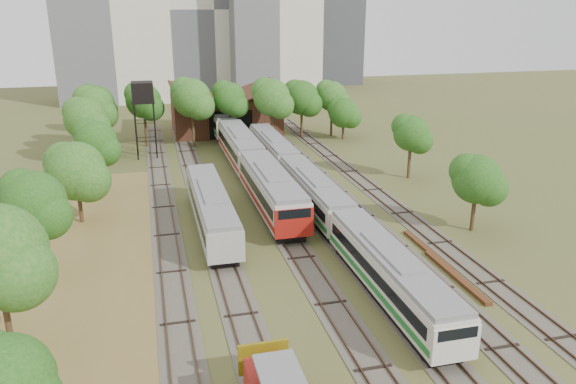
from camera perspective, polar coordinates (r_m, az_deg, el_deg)
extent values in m
plane|color=#475123|center=(36.16, 9.08, -13.19)|extent=(240.00, 240.00, 0.00)
cube|color=brown|center=(40.99, -20.09, -10.09)|extent=(14.00, 60.00, 0.04)
cube|color=#4C473D|center=(56.29, -12.56, -1.52)|extent=(2.60, 80.00, 0.06)
cube|color=#472D1E|center=(56.26, -13.29, -1.49)|extent=(0.08, 80.00, 0.14)
cube|color=#472D1E|center=(56.28, -11.84, -1.37)|extent=(0.08, 80.00, 0.14)
cube|color=#4C473D|center=(56.50, -8.51, -1.19)|extent=(2.60, 80.00, 0.06)
cube|color=#472D1E|center=(56.41, -9.24, -1.17)|extent=(0.08, 80.00, 0.14)
cube|color=#472D1E|center=(56.53, -7.79, -1.05)|extent=(0.08, 80.00, 0.14)
cube|color=#4C473D|center=(57.33, -2.55, -0.71)|extent=(2.60, 80.00, 0.06)
cube|color=#472D1E|center=(57.17, -3.25, -0.68)|extent=(0.08, 80.00, 0.14)
cube|color=#472D1E|center=(57.44, -1.85, -0.57)|extent=(0.08, 80.00, 0.14)
cube|color=#4C473D|center=(58.22, 1.31, -0.39)|extent=(2.60, 80.00, 0.06)
cube|color=#472D1E|center=(58.01, 0.63, -0.36)|extent=(0.08, 80.00, 0.14)
cube|color=#472D1E|center=(58.38, 1.99, -0.25)|extent=(0.08, 80.00, 0.14)
cube|color=#4C473D|center=(59.37, 5.03, -0.08)|extent=(2.60, 80.00, 0.06)
cube|color=#472D1E|center=(59.11, 4.38, -0.05)|extent=(0.08, 80.00, 0.14)
cube|color=#472D1E|center=(59.57, 5.69, 0.05)|extent=(0.08, 80.00, 0.14)
cube|color=#4C473D|center=(60.76, 8.60, 0.21)|extent=(2.60, 80.00, 0.06)
cube|color=#472D1E|center=(60.46, 7.98, 0.24)|extent=(0.08, 80.00, 0.14)
cube|color=#472D1E|center=(61.00, 9.23, 0.35)|extent=(0.08, 80.00, 0.14)
cube|color=black|center=(53.61, -1.70, -1.62)|extent=(2.42, 15.64, 0.88)
cube|color=beige|center=(53.01, -1.72, 0.23)|extent=(3.20, 17.00, 2.75)
cube|color=black|center=(52.91, -1.72, 0.57)|extent=(3.26, 15.64, 0.94)
cube|color=slate|center=(52.54, -1.73, 1.86)|extent=(2.94, 16.66, 0.40)
cube|color=maroon|center=(53.26, -1.71, -0.56)|extent=(3.26, 16.66, 0.50)
cube|color=maroon|center=(45.33, 0.63, -3.17)|extent=(3.24, 0.25, 2.48)
cube|color=black|center=(70.00, -4.84, 3.16)|extent=(2.42, 15.64, 0.88)
cube|color=beige|center=(69.55, -4.88, 4.60)|extent=(3.20, 17.00, 2.75)
cube|color=black|center=(69.47, -4.89, 4.87)|extent=(3.26, 15.64, 0.94)
cube|color=slate|center=(69.19, -4.92, 5.87)|extent=(2.94, 16.66, 0.40)
cube|color=maroon|center=(69.74, -4.87, 3.99)|extent=(3.26, 16.66, 0.50)
cube|color=black|center=(39.02, 10.15, -10.08)|extent=(2.07, 15.64, 0.75)
cube|color=beige|center=(38.31, 10.28, -8.04)|extent=(2.73, 17.00, 2.36)
cube|color=black|center=(38.19, 10.30, -7.66)|extent=(2.79, 15.64, 0.80)
cube|color=slate|center=(37.74, 10.39, -6.21)|extent=(2.51, 16.66, 0.34)
cube|color=#1B6E2A|center=(38.61, 10.22, -8.92)|extent=(2.79, 16.66, 0.42)
cube|color=beige|center=(31.92, 16.65, -14.63)|extent=(2.77, 0.25, 2.12)
cube|color=black|center=(53.98, 2.61, -1.55)|extent=(2.07, 15.64, 0.75)
cube|color=beige|center=(53.47, 2.63, 0.01)|extent=(2.73, 17.00, 2.36)
cube|color=black|center=(53.38, 2.63, 0.30)|extent=(2.79, 15.64, 0.80)
cube|color=slate|center=(53.06, 2.65, 1.39)|extent=(2.51, 16.66, 0.34)
cube|color=#1B6E2A|center=(53.68, 2.62, -0.66)|extent=(2.79, 16.66, 0.42)
cube|color=black|center=(70.13, -1.52, 3.19)|extent=(2.07, 15.64, 0.75)
cube|color=beige|center=(69.73, -1.53, 4.42)|extent=(2.73, 17.00, 2.36)
cube|color=black|center=(69.67, -1.54, 4.65)|extent=(2.79, 15.64, 0.80)
cube|color=slate|center=(69.42, -1.54, 5.50)|extent=(2.51, 16.66, 0.34)
cube|color=#1B6E2A|center=(69.90, -1.53, 3.90)|extent=(2.79, 16.66, 0.42)
cube|color=black|center=(87.81, -6.88, 6.22)|extent=(2.31, 14.72, 0.84)
cube|color=beige|center=(87.46, -6.93, 7.33)|extent=(3.05, 16.00, 2.63)
cube|color=black|center=(87.40, -6.93, 7.53)|extent=(3.11, 14.72, 0.89)
cube|color=slate|center=(87.19, -6.96, 8.30)|extent=(2.80, 15.68, 0.38)
cube|color=#1B6E2A|center=(87.60, -6.91, 6.86)|extent=(3.11, 15.68, 0.47)
cube|color=beige|center=(79.77, -6.15, 6.18)|extent=(3.09, 0.25, 2.36)
cube|color=gold|center=(30.21, -2.52, -16.42)|extent=(2.64, 0.20, 1.76)
cube|color=slate|center=(26.10, -0.69, -18.24)|extent=(1.96, 3.60, 0.20)
cube|color=black|center=(50.16, -7.71, -3.29)|extent=(2.13, 16.56, 0.77)
cube|color=gray|center=(49.60, -7.79, -1.58)|extent=(2.80, 18.00, 2.42)
cube|color=black|center=(49.50, -7.80, -1.27)|extent=(2.86, 16.56, 0.82)
cube|color=slate|center=(49.15, -7.86, -0.07)|extent=(2.58, 17.64, 0.35)
cylinder|color=black|center=(73.76, -15.19, 5.85)|extent=(0.18, 0.18, 7.09)
cylinder|color=black|center=(73.75, -13.32, 6.00)|extent=(0.18, 0.18, 7.09)
cylinder|color=black|center=(76.11, -15.18, 6.23)|extent=(0.18, 0.18, 7.09)
cylinder|color=black|center=(76.10, -13.37, 6.37)|extent=(0.18, 0.18, 7.09)
cube|color=black|center=(74.26, -14.49, 8.86)|extent=(2.79, 2.79, 0.20)
cube|color=black|center=(74.07, -14.57, 9.85)|extent=(2.66, 2.66, 2.39)
cube|color=#583119|center=(42.95, 16.67, -8.18)|extent=(0.56, 8.46, 0.28)
cube|color=#583119|center=(46.79, 13.93, -5.69)|extent=(0.48, 7.67, 0.25)
cube|color=#371E14|center=(88.35, -6.37, 7.85)|extent=(16.00, 11.00, 5.50)
cube|color=#371E14|center=(87.35, -9.08, 9.85)|extent=(8.45, 11.55, 2.96)
cube|color=#371E14|center=(88.43, -3.84, 10.14)|extent=(8.45, 11.55, 2.96)
cube|color=black|center=(83.15, -5.82, 6.82)|extent=(6.40, 0.15, 4.12)
sphere|color=#184B14|center=(25.95, -26.81, -16.93)|extent=(3.93, 3.93, 3.93)
cylinder|color=#382616|center=(35.59, -26.66, -11.14)|extent=(0.36, 0.36, 4.85)
cylinder|color=#382616|center=(44.49, -23.85, -5.16)|extent=(0.36, 0.36, 4.41)
sphere|color=#184B14|center=(43.34, -24.42, -1.02)|extent=(4.56, 4.56, 4.56)
cylinder|color=#382616|center=(53.99, -20.39, -1.01)|extent=(0.36, 0.36, 3.83)
sphere|color=#184B14|center=(53.14, -20.75, 2.00)|extent=(5.27, 5.27, 5.27)
cylinder|color=#382616|center=(60.69, -18.60, 1.64)|extent=(0.36, 0.36, 4.55)
sphere|color=#184B14|center=(59.82, -18.94, 4.86)|extent=(4.24, 4.24, 4.24)
cylinder|color=#382616|center=(73.38, -19.59, 4.32)|extent=(0.36, 0.36, 4.51)
sphere|color=#184B14|center=(72.67, -19.88, 6.98)|extent=(5.15, 5.15, 5.15)
cylinder|color=#382616|center=(82.00, -18.61, 5.96)|extent=(0.36, 0.36, 4.87)
sphere|color=#184B14|center=(81.33, -18.88, 8.54)|extent=(4.81, 4.81, 4.81)
cylinder|color=#382616|center=(92.37, -19.18, 6.81)|extent=(0.36, 0.36, 3.60)
sphere|color=#184B14|center=(91.90, -19.36, 8.51)|extent=(4.28, 4.28, 4.28)
cylinder|color=#382616|center=(77.14, -18.76, 5.29)|extent=(0.36, 0.36, 5.11)
sphere|color=#184B14|center=(76.40, -19.07, 8.17)|extent=(5.06, 5.06, 5.06)
cylinder|color=#382616|center=(81.08, -14.26, 6.27)|extent=(0.36, 0.36, 5.00)
sphere|color=#184B14|center=(80.39, -14.48, 8.96)|extent=(4.82, 4.82, 4.82)
cylinder|color=#382616|center=(79.21, -9.61, 6.43)|extent=(0.36, 0.36, 5.36)
sphere|color=#184B14|center=(78.47, -9.77, 9.39)|extent=(5.32, 5.32, 5.32)
cylinder|color=#382616|center=(80.24, -5.85, 6.65)|extent=(0.36, 0.36, 5.10)
sphere|color=#184B14|center=(79.53, -5.95, 9.43)|extent=(4.47, 4.47, 4.47)
cylinder|color=#382616|center=(79.62, -1.64, 6.69)|extent=(0.36, 0.36, 5.22)
sphere|color=#184B14|center=(78.89, -1.66, 9.56)|extent=(5.18, 5.18, 5.18)
cylinder|color=#382616|center=(83.99, 1.39, 7.12)|extent=(0.36, 0.36, 4.66)
sphere|color=#184B14|center=(83.36, 1.41, 9.55)|extent=(5.05, 5.05, 5.05)
cylinder|color=#382616|center=(85.46, 4.44, 7.27)|extent=(0.36, 0.36, 4.68)
sphere|color=#184B14|center=(84.84, 4.50, 9.67)|extent=(4.43, 4.43, 4.43)
cylinder|color=#382616|center=(51.45, 18.32, -1.79)|extent=(0.36, 0.36, 3.70)
sphere|color=#184B14|center=(50.58, 18.64, 1.24)|extent=(4.25, 4.25, 4.25)
cylinder|color=#382616|center=(65.29, 12.22, 3.13)|extent=(0.36, 0.36, 4.10)
sphere|color=#184B14|center=(64.55, 12.41, 5.84)|extent=(4.03, 4.03, 4.03)
cylinder|color=#382616|center=(83.38, 5.62, 6.40)|extent=(0.36, 0.36, 3.08)
sphere|color=#184B14|center=(82.92, 5.67, 8.01)|extent=(4.35, 4.35, 4.35)
cube|color=beige|center=(128.92, -8.04, 17.91)|extent=(20.00, 18.00, 36.00)
cube|color=#3B3D42|center=(145.87, 4.67, 16.50)|extent=(12.00, 12.00, 28.00)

